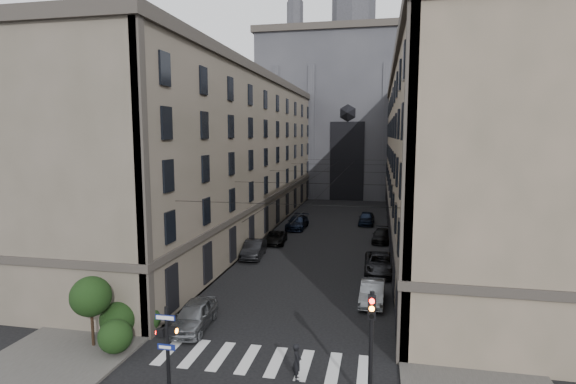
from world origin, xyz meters
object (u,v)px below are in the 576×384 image
Objects in this scene: car_left_midfar at (275,238)px; pedestrian at (297,362)px; car_left_midnear at (254,249)px; car_right_midfar at (382,236)px; car_left_far at (297,222)px; car_right_far at (366,218)px; traffic_light_right at (371,336)px; car_left_near at (194,315)px; car_right_near at (372,292)px; car_right_midnear at (380,263)px; pedestrian_signal_left at (167,342)px; gothic_tower at (352,104)px.

pedestrian is (7.24, -26.35, 0.27)m from car_left_midfar.
car_right_midfar is at bearing 32.05° from car_left_midnear.
car_right_far is at bearing 29.73° from car_left_far.
car_right_midfar is at bearing -24.02° from car_left_far.
pedestrian is (-3.48, 1.64, -2.38)m from traffic_light_right.
car_left_near is 16.10m from car_left_midnear.
car_right_near is (10.53, 6.43, -0.06)m from car_left_near.
car_left_near reaches higher than car_right_midnear.
pedestrian_signal_left reaches higher than car_right_near.
car_left_midnear is (-2.37, 22.58, -1.50)m from pedestrian_signal_left.
traffic_light_right reaches higher than car_left_midfar.
car_left_midfar is (-5.12, -45.05, -17.16)m from gothic_tower.
car_left_near is at bearing -89.79° from car_left_far.
car_right_midfar reaches higher than car_left_midfar.
car_right_far is (10.10, 18.42, 0.01)m from car_left_midnear.
car_left_near is 1.04× the size of car_right_near.
car_right_far is at bearing -82.59° from gothic_tower.
car_left_midfar is 2.52× the size of pedestrian.
pedestrian_signal_left is at bearing -87.10° from car_left_far.
traffic_light_right reaches higher than car_right_far.
gothic_tower reaches higher than car_right_midnear.
traffic_light_right is 37.51m from car_left_far.
car_right_midnear is 1.19× the size of car_right_far.
gothic_tower is at bearing 97.33° from car_right_near.
car_left_near reaches higher than car_right_midfar.
pedestrian_signal_left reaches higher than car_left_midfar.
traffic_light_right is at bearing -133.44° from pedestrian.
car_right_midfar is 29.74m from pedestrian.
car_left_near is 0.83× the size of car_right_midnear.
traffic_light_right is at bearing -67.13° from car_left_midnear.
traffic_light_right is at bearing -87.32° from car_right_near.
car_left_far is at bearing 114.45° from car_right_near.
car_right_far is at bearing 56.74° from car_left_midnear.
car_left_midfar is at bearing 142.35° from car_right_midnear.
pedestrian_signal_left is 0.83× the size of car_left_near.
car_left_midnear reaches higher than car_left_near.
traffic_light_right reaches higher than car_left_near.
pedestrian reaches higher than car_left_near.
pedestrian_signal_left is at bearing -88.53° from car_left_midnear.
car_right_near is at bearing 55.15° from pedestrian_signal_left.
car_right_far is at bearing -21.33° from pedestrian.
pedestrian_signal_left reaches higher than car_right_midfar.
gothic_tower is 75.15m from pedestrian_signal_left.
car_left_midnear is 0.86× the size of car_right_midnear.
car_left_midnear is 1.09× the size of car_left_midfar.
pedestrian_signal_left is at bearing -116.51° from car_right_midnear.
car_right_near is (9.00, 12.93, -1.56)m from pedestrian_signal_left.
traffic_light_right is 0.95× the size of car_left_far.
car_left_near is at bearing 103.25° from pedestrian_signal_left.
car_left_near is 12.34m from car_right_near.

